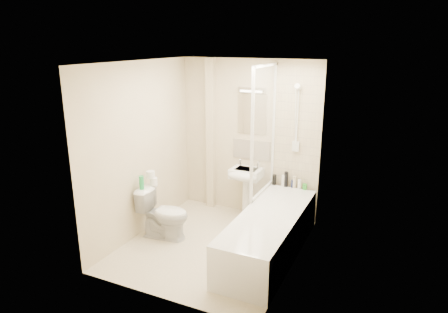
% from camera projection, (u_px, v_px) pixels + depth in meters
% --- Properties ---
extents(floor, '(2.50, 2.50, 0.00)m').
position_uv_depth(floor, '(213.00, 245.00, 5.36)').
color(floor, beige).
rests_on(floor, ground).
extents(wall_back, '(2.20, 0.02, 2.40)m').
position_uv_depth(wall_back, '(249.00, 138.00, 6.11)').
color(wall_back, beige).
rests_on(wall_back, ground).
extents(wall_left, '(0.02, 2.50, 2.40)m').
position_uv_depth(wall_left, '(140.00, 150.00, 5.47)').
color(wall_left, beige).
rests_on(wall_left, ground).
extents(wall_right, '(0.02, 2.50, 2.40)m').
position_uv_depth(wall_right, '(298.00, 172.00, 4.57)').
color(wall_right, beige).
rests_on(wall_right, ground).
extents(ceiling, '(2.20, 2.50, 0.02)m').
position_uv_depth(ceiling, '(211.00, 62.00, 4.68)').
color(ceiling, white).
rests_on(ceiling, wall_back).
extents(tile_back, '(0.70, 0.01, 1.75)m').
position_uv_depth(tile_back, '(297.00, 129.00, 5.73)').
color(tile_back, beige).
rests_on(tile_back, wall_back).
extents(tile_right, '(0.01, 2.10, 1.75)m').
position_uv_depth(tile_right, '(300.00, 150.00, 4.61)').
color(tile_right, beige).
rests_on(tile_right, wall_right).
extents(pipe_boxing, '(0.12, 0.12, 2.40)m').
position_uv_depth(pipe_boxing, '(211.00, 135.00, 6.31)').
color(pipe_boxing, beige).
rests_on(pipe_boxing, ground).
extents(splashback, '(0.60, 0.02, 0.30)m').
position_uv_depth(splashback, '(251.00, 150.00, 6.13)').
color(splashback, beige).
rests_on(splashback, wall_back).
extents(mirror, '(0.46, 0.01, 0.60)m').
position_uv_depth(mirror, '(252.00, 114.00, 5.97)').
color(mirror, white).
rests_on(mirror, wall_back).
extents(strip_light, '(0.42, 0.07, 0.07)m').
position_uv_depth(strip_light, '(252.00, 90.00, 5.85)').
color(strip_light, silver).
rests_on(strip_light, wall_back).
extents(bathtub, '(0.70, 2.10, 0.55)m').
position_uv_depth(bathtub, '(269.00, 233.00, 5.07)').
color(bathtub, white).
rests_on(bathtub, ground).
extents(shower_screen, '(0.04, 0.92, 1.80)m').
position_uv_depth(shower_screen, '(264.00, 131.00, 5.48)').
color(shower_screen, white).
rests_on(shower_screen, bathtub).
extents(shower_fixture, '(0.10, 0.16, 0.99)m').
position_uv_depth(shower_fixture, '(297.00, 121.00, 5.66)').
color(shower_fixture, white).
rests_on(shower_fixture, wall_back).
extents(pedestal_sink, '(0.46, 0.44, 0.89)m').
position_uv_depth(pedestal_sink, '(245.00, 179.00, 6.04)').
color(pedestal_sink, white).
rests_on(pedestal_sink, ground).
extents(bottle_black_a, '(0.06, 0.06, 0.16)m').
position_uv_depth(bottle_black_a, '(274.00, 180.00, 6.00)').
color(bottle_black_a, black).
rests_on(bottle_black_a, bathtub).
extents(bottle_white_a, '(0.06, 0.06, 0.17)m').
position_uv_depth(bottle_white_a, '(283.00, 181.00, 5.94)').
color(bottle_white_a, silver).
rests_on(bottle_white_a, bathtub).
extents(bottle_black_b, '(0.06, 0.06, 0.23)m').
position_uv_depth(bottle_black_b, '(286.00, 179.00, 5.92)').
color(bottle_black_b, black).
rests_on(bottle_black_b, bathtub).
extents(bottle_blue, '(0.04, 0.04, 0.12)m').
position_uv_depth(bottle_blue, '(293.00, 184.00, 5.89)').
color(bottle_blue, navy).
rests_on(bottle_blue, bathtub).
extents(bottle_cream, '(0.05, 0.05, 0.18)m').
position_uv_depth(bottle_cream, '(294.00, 182.00, 5.88)').
color(bottle_cream, beige).
rests_on(bottle_cream, bathtub).
extents(bottle_white_b, '(0.05, 0.05, 0.14)m').
position_uv_depth(bottle_white_b, '(299.00, 184.00, 5.85)').
color(bottle_white_b, white).
rests_on(bottle_white_b, bathtub).
extents(bottle_green, '(0.06, 0.06, 0.08)m').
position_uv_depth(bottle_green, '(305.00, 187.00, 5.82)').
color(bottle_green, green).
rests_on(bottle_green, bathtub).
extents(toilet, '(0.55, 0.78, 0.70)m').
position_uv_depth(toilet, '(164.00, 213.00, 5.50)').
color(toilet, white).
rests_on(toilet, ground).
extents(toilet_roll_lower, '(0.10, 0.10, 0.11)m').
position_uv_depth(toilet_roll_lower, '(154.00, 181.00, 5.56)').
color(toilet_roll_lower, white).
rests_on(toilet_roll_lower, toilet).
extents(toilet_roll_upper, '(0.12, 0.12, 0.09)m').
position_uv_depth(toilet_roll_upper, '(151.00, 174.00, 5.53)').
color(toilet_roll_upper, white).
rests_on(toilet_roll_upper, toilet_roll_lower).
extents(green_bottle, '(0.06, 0.06, 0.19)m').
position_uv_depth(green_bottle, '(142.00, 183.00, 5.39)').
color(green_bottle, green).
rests_on(green_bottle, toilet).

